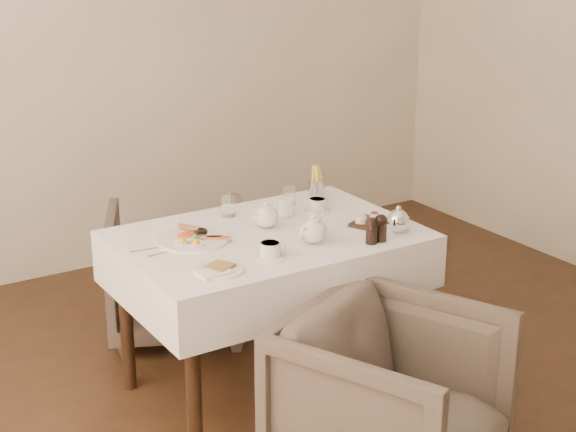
{
  "coord_description": "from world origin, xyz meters",
  "views": [
    {
      "loc": [
        -1.97,
        -2.45,
        2.06
      ],
      "look_at": [
        -0.04,
        0.63,
        0.82
      ],
      "focal_mm": 55.0,
      "sensor_mm": 36.0,
      "label": 1
    }
  ],
  "objects_px": {
    "armchair_far": "(178,271)",
    "armchair_near": "(392,400)",
    "table": "(268,258)",
    "teapot_centre": "(266,215)",
    "breakfast_plate": "(192,238)"
  },
  "relations": [
    {
      "from": "armchair_far",
      "to": "armchair_near",
      "type": "bearing_deg",
      "value": 118.66
    },
    {
      "from": "table",
      "to": "teapot_centre",
      "type": "distance_m",
      "value": 0.19
    },
    {
      "from": "armchair_far",
      "to": "breakfast_plate",
      "type": "xyz_separation_m",
      "value": [
        -0.24,
        -0.68,
        0.44
      ]
    },
    {
      "from": "table",
      "to": "teapot_centre",
      "type": "bearing_deg",
      "value": 64.03
    },
    {
      "from": "armchair_far",
      "to": "teapot_centre",
      "type": "bearing_deg",
      "value": 123.32
    },
    {
      "from": "table",
      "to": "armchair_far",
      "type": "height_order",
      "value": "table"
    },
    {
      "from": "armchair_near",
      "to": "breakfast_plate",
      "type": "distance_m",
      "value": 1.08
    },
    {
      "from": "armchair_near",
      "to": "armchair_far",
      "type": "xyz_separation_m",
      "value": [
        -0.12,
        1.61,
        -0.01
      ]
    },
    {
      "from": "table",
      "to": "breakfast_plate",
      "type": "bearing_deg",
      "value": 164.2
    },
    {
      "from": "armchair_far",
      "to": "teapot_centre",
      "type": "xyz_separation_m",
      "value": [
        0.11,
        -0.71,
        0.49
      ]
    },
    {
      "from": "table",
      "to": "breakfast_plate",
      "type": "xyz_separation_m",
      "value": [
        -0.32,
        0.09,
        0.13
      ]
    },
    {
      "from": "teapot_centre",
      "to": "breakfast_plate",
      "type": "bearing_deg",
      "value": 162.01
    },
    {
      "from": "table",
      "to": "teapot_centre",
      "type": "xyz_separation_m",
      "value": [
        0.03,
        0.06,
        0.18
      ]
    },
    {
      "from": "table",
      "to": "armchair_near",
      "type": "height_order",
      "value": "table"
    },
    {
      "from": "breakfast_plate",
      "to": "teapot_centre",
      "type": "height_order",
      "value": "teapot_centre"
    }
  ]
}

